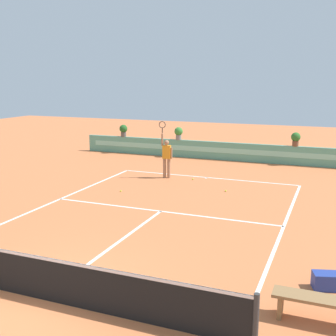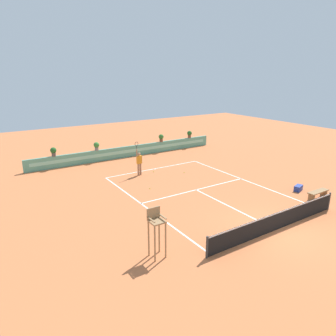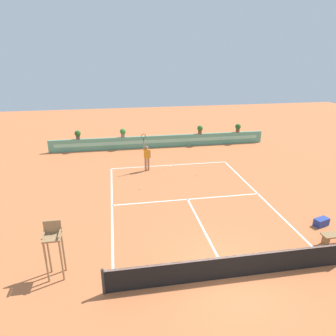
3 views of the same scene
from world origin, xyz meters
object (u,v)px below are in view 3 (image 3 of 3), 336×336
at_px(tennis_ball_by_sideline, 197,175).
at_px(potted_plant_left, 123,132).
at_px(tennis_player, 147,156).
at_px(potted_plant_far_right, 238,127).
at_px(potted_plant_right, 200,129).
at_px(tennis_ball_near_baseline, 140,189).
at_px(umpire_chair, 54,243).
at_px(potted_plant_far_left, 78,134).
at_px(tennis_ball_mid_court, 165,169).
at_px(gear_bag, 321,222).

distance_m(tennis_ball_by_sideline, potted_plant_left, 8.13).
height_order(tennis_player, potted_plant_far_right, tennis_player).
bearing_deg(tennis_ball_by_sideline, potted_plant_right, 73.24).
height_order(tennis_player, tennis_ball_near_baseline, tennis_player).
xyz_separation_m(umpire_chair, potted_plant_far_left, (-0.55, 15.13, 0.07)).
bearing_deg(potted_plant_far_left, tennis_ball_mid_court, -39.91).
xyz_separation_m(gear_bag, potted_plant_right, (-2.09, 13.71, 1.23)).
bearing_deg(gear_bag, tennis_player, 130.42).
height_order(potted_plant_far_right, potted_plant_right, same).
bearing_deg(potted_plant_far_left, potted_plant_left, 0.00).
relative_size(potted_plant_left, potted_plant_far_right, 1.00).
bearing_deg(potted_plant_left, potted_plant_right, 0.00).
relative_size(potted_plant_far_right, potted_plant_right, 1.00).
relative_size(tennis_ball_by_sideline, potted_plant_far_right, 0.09).
xyz_separation_m(gear_bag, tennis_ball_by_sideline, (-4.09, 7.08, -0.15)).
relative_size(tennis_ball_by_sideline, potted_plant_right, 0.09).
height_order(tennis_ball_near_baseline, potted_plant_far_left, potted_plant_far_left).
bearing_deg(potted_plant_far_right, umpire_chair, -130.45).
distance_m(umpire_chair, potted_plant_left, 15.42).
relative_size(tennis_ball_near_baseline, tennis_ball_mid_court, 1.00).
xyz_separation_m(tennis_player, tennis_ball_near_baseline, (-0.78, -2.97, -1.02)).
distance_m(tennis_player, potted_plant_far_right, 10.01).
bearing_deg(potted_plant_right, umpire_chair, -122.14).
bearing_deg(potted_plant_left, potted_plant_far_left, 180.00).
bearing_deg(tennis_ball_by_sideline, potted_plant_far_left, 140.55).
height_order(potted_plant_left, potted_plant_far_right, same).
distance_m(tennis_player, potted_plant_far_left, 7.20).
relative_size(gear_bag, potted_plant_far_left, 0.97).
xyz_separation_m(tennis_player, potted_plant_far_left, (-4.93, 5.23, 0.36)).
height_order(tennis_ball_mid_court, potted_plant_left, potted_plant_left).
relative_size(tennis_player, potted_plant_far_left, 3.57).
height_order(gear_bag, potted_plant_far_right, potted_plant_far_right).
relative_size(tennis_ball_mid_court, potted_plant_far_right, 0.09).
xyz_separation_m(potted_plant_far_left, potted_plant_far_right, (13.45, 0.00, 0.00)).
height_order(umpire_chair, potted_plant_right, umpire_chair).
xyz_separation_m(umpire_chair, potted_plant_far_right, (12.90, 15.13, 0.07)).
height_order(tennis_ball_by_sideline, potted_plant_right, potted_plant_right).
distance_m(gear_bag, tennis_player, 11.17).
xyz_separation_m(gear_bag, potted_plant_far_right, (1.30, 13.71, 1.23)).
relative_size(tennis_ball_near_baseline, potted_plant_far_left, 0.09).
distance_m(tennis_ball_near_baseline, potted_plant_right, 10.21).
bearing_deg(umpire_chair, potted_plant_far_right, 49.55).
height_order(umpire_chair, tennis_ball_near_baseline, umpire_chair).
distance_m(umpire_chair, tennis_ball_near_baseline, 7.91).
height_order(tennis_ball_mid_court, potted_plant_far_right, potted_plant_far_right).
relative_size(umpire_chair, potted_plant_left, 2.96).
bearing_deg(tennis_ball_mid_court, potted_plant_left, 116.89).
xyz_separation_m(umpire_chair, potted_plant_right, (9.50, 15.13, 0.07)).
bearing_deg(tennis_ball_by_sideline, tennis_ball_near_baseline, -158.11).
xyz_separation_m(tennis_ball_mid_court, tennis_ball_by_sideline, (1.87, -1.46, 0.00)).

